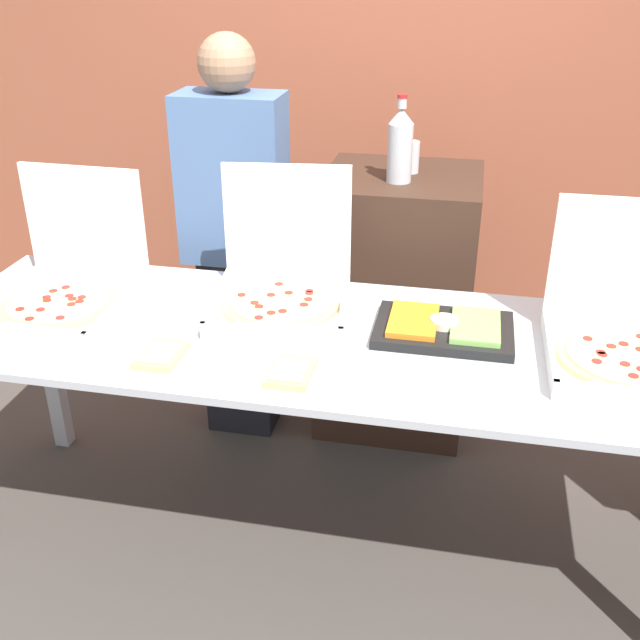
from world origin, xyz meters
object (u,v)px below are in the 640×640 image
paper_plate_front_center (161,357)px  pizza_box_far_right (66,285)px  paper_plate_front_right (291,374)px  person_guest_plaid (236,241)px  veggie_tray (444,328)px  soda_bottle (400,145)px  soda_can_silver (411,157)px  pizza_box_far_left (625,335)px  pizza_box_near_right (282,284)px

paper_plate_front_center → pizza_box_far_right: bearing=147.8°
paper_plate_front_right → person_guest_plaid: size_ratio=0.14×
veggie_tray → person_guest_plaid: bearing=145.0°
paper_plate_front_center → veggie_tray: 0.85m
paper_plate_front_center → soda_bottle: 1.25m
person_guest_plaid → soda_can_silver: bearing=-158.3°
paper_plate_front_right → veggie_tray: 0.53m
soda_bottle → veggie_tray: bearing=-72.2°
paper_plate_front_center → paper_plate_front_right: same height
paper_plate_front_center → veggie_tray: size_ratio=0.61×
pizza_box_far_right → pizza_box_far_left: 1.74m
soda_bottle → pizza_box_near_right: bearing=-116.5°
paper_plate_front_right → soda_can_silver: soda_can_silver is taller
pizza_box_far_right → soda_can_silver: pizza_box_far_right is taller
pizza_box_far_left → veggie_tray: 0.52m
person_guest_plaid → veggie_tray: bearing=145.0°
pizza_box_near_right → pizza_box_far_left: size_ratio=1.10×
pizza_box_near_right → paper_plate_front_center: (-0.25, -0.43, -0.07)m
pizza_box_far_left → pizza_box_near_right: bearing=171.3°
paper_plate_front_center → paper_plate_front_right: bearing=-2.7°
paper_plate_front_right → pizza_box_near_right: bearing=107.0°
paper_plate_front_center → veggie_tray: bearing=22.3°
veggie_tray → person_guest_plaid: (-0.85, 0.60, -0.00)m
pizza_box_far_right → veggie_tray: size_ratio=1.09×
pizza_box_far_left → pizza_box_far_right: bearing=179.5°
paper_plate_front_center → soda_can_silver: 1.35m
pizza_box_far_left → paper_plate_front_right: (-0.91, -0.30, -0.06)m
pizza_box_near_right → pizza_box_far_left: bearing=-15.2°
paper_plate_front_right → person_guest_plaid: bearing=115.7°
veggie_tray → soda_can_silver: size_ratio=3.38×
pizza_box_far_left → person_guest_plaid: bearing=154.2°
paper_plate_front_center → paper_plate_front_right: 0.39m
soda_bottle → paper_plate_front_center: bearing=-118.2°
paper_plate_front_right → soda_bottle: (0.17, 1.06, 0.39)m
pizza_box_near_right → paper_plate_front_center: pizza_box_near_right is taller
pizza_box_far_left → person_guest_plaid: person_guest_plaid is taller
pizza_box_far_left → veggie_tray: size_ratio=1.08×
paper_plate_front_right → person_guest_plaid: 1.04m
paper_plate_front_center → soda_bottle: (0.56, 1.04, 0.39)m
veggie_tray → pizza_box_near_right: bearing=169.0°
pizza_box_far_left → paper_plate_front_center: pizza_box_far_left is taller
soda_bottle → soda_can_silver: size_ratio=2.61×
soda_bottle → paper_plate_front_right: bearing=-99.1°
paper_plate_front_center → soda_can_silver: bearing=63.5°
veggie_tray → soda_can_silver: bearing=103.1°
pizza_box_far_right → veggie_tray: bearing=3.9°
pizza_box_far_right → veggie_tray: 1.23m
veggie_tray → soda_can_silver: soda_can_silver is taller
pizza_box_far_left → soda_can_silver: size_ratio=3.64×
pizza_box_far_left → paper_plate_front_right: 0.96m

